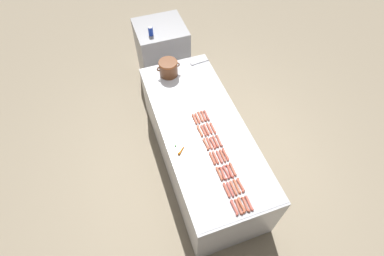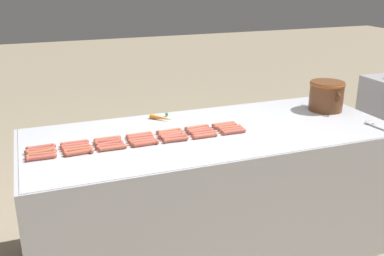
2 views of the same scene
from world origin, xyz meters
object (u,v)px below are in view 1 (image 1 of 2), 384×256
(hot_dog_18, at_px, (213,143))
(hot_dog_29, at_px, (240,185))
(hot_dog_12, at_px, (203,130))
(hot_dog_22, at_px, (237,186))
(back_cabinet, at_px, (163,55))
(hot_dog_31, at_px, (225,154))
(hot_dog_5, at_px, (200,131))
(hot_dog_21, at_px, (245,204))
(hot_dog_30, at_px, (233,169))
(hot_dog_25, at_px, (215,141))
(hot_dog_33, at_px, (213,128))
(hot_dog_9, at_px, (223,173))
(hot_dog_16, at_px, (226,172))
(serving_spoon, at_px, (195,63))
(hot_dog_3, at_px, (212,158))
(hot_dog_28, at_px, (249,203))
(hot_dog_24, at_px, (222,156))
(hot_dog_4, at_px, (206,144))
(hot_dog_6, at_px, (194,119))
(soda_can, at_px, (151,31))
(hot_dog_10, at_px, (215,157))
(hot_dog_2, at_px, (219,174))
(hot_dog_27, at_px, (203,116))
(hot_dog_19, at_px, (206,130))
(hot_dog_11, at_px, (209,143))
(hot_dog_15, at_px, (233,188))
(hot_dog_0, at_px, (234,207))
(carrot, at_px, (182,148))
(hot_dog_17, at_px, (219,157))
(hot_dog_14, at_px, (241,205))
(hot_dog_23, at_px, (230,171))
(hot_dog_34, at_px, (207,115))
(hot_dog_32, at_px, (219,141))
(hot_dog_8, at_px, (230,189))
(hot_dog_7, at_px, (238,207))
(hot_dog_1, at_px, (227,190))
(bean_pot, at_px, (168,68))
(hot_dog_20, at_px, (200,117))
(hot_dog_13, at_px, (197,118))

(hot_dog_18, height_order, hot_dog_29, same)
(hot_dog_12, height_order, hot_dog_22, same)
(back_cabinet, height_order, hot_dog_31, back_cabinet)
(hot_dog_5, distance_m, hot_dog_21, 0.95)
(hot_dog_21, relative_size, hot_dog_30, 1.00)
(hot_dog_25, bearing_deg, hot_dog_33, 77.47)
(hot_dog_12, height_order, hot_dog_31, same)
(hot_dog_9, xyz_separation_m, hot_dog_30, (0.11, 0.01, 0.00))
(hot_dog_16, height_order, serving_spoon, hot_dog_16)
(hot_dog_3, xyz_separation_m, hot_dog_29, (0.15, -0.38, 0.00))
(hot_dog_28, bearing_deg, hot_dog_24, 93.58)
(hot_dog_4, distance_m, hot_dog_6, 0.37)
(soda_can, bearing_deg, hot_dog_10, -85.81)
(hot_dog_2, height_order, hot_dog_27, same)
(hot_dog_19, bearing_deg, hot_dog_11, -100.37)
(hot_dog_15, relative_size, soda_can, 1.32)
(hot_dog_0, relative_size, soda_can, 1.32)
(hot_dog_6, distance_m, soda_can, 1.52)
(hot_dog_12, bearing_deg, carrot, -154.12)
(hot_dog_17, height_order, hot_dog_33, same)
(hot_dog_3, distance_m, hot_dog_15, 0.39)
(hot_dog_25, height_order, hot_dog_30, same)
(hot_dog_14, relative_size, serving_spoon, 0.61)
(hot_dog_14, xyz_separation_m, hot_dog_16, (0.00, 0.37, 0.00))
(hot_dog_23, height_order, serving_spoon, hot_dog_23)
(hot_dog_34, relative_size, carrot, 1.12)
(hot_dog_14, xyz_separation_m, hot_dog_24, (0.04, 0.56, 0.00))
(hot_dog_31, distance_m, hot_dog_33, 0.37)
(hot_dog_32, height_order, soda_can, soda_can)
(hot_dog_28, bearing_deg, carrot, 117.30)
(hot_dog_8, distance_m, hot_dog_23, 0.20)
(hot_dog_8, bearing_deg, hot_dog_17, 83.89)
(hot_dog_4, bearing_deg, hot_dog_29, -75.05)
(hot_dog_7, bearing_deg, hot_dog_17, 86.18)
(hot_dog_12, distance_m, hot_dog_18, 0.19)
(hot_dog_9, relative_size, hot_dog_18, 1.00)
(hot_dog_21, relative_size, hot_dog_25, 1.00)
(carrot, bearing_deg, hot_dog_1, -66.55)
(hot_dog_6, distance_m, hot_dog_15, 0.94)
(hot_dog_16, bearing_deg, bean_pot, 95.12)
(back_cabinet, relative_size, hot_dog_23, 6.23)
(hot_dog_3, height_order, bean_pot, bean_pot)
(back_cabinet, xyz_separation_m, carrot, (-0.31, -1.99, 0.36))
(hot_dog_6, xyz_separation_m, hot_dog_15, (0.07, -0.94, 0.00))
(hot_dog_20, bearing_deg, hot_dog_13, -166.26)
(hot_dog_14, bearing_deg, hot_dog_10, 93.77)
(hot_dog_0, bearing_deg, serving_spoon, 80.66)
(hot_dog_3, height_order, hot_dog_8, same)
(hot_dog_16, relative_size, hot_dog_33, 1.00)
(serving_spoon, bearing_deg, hot_dog_21, -96.21)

